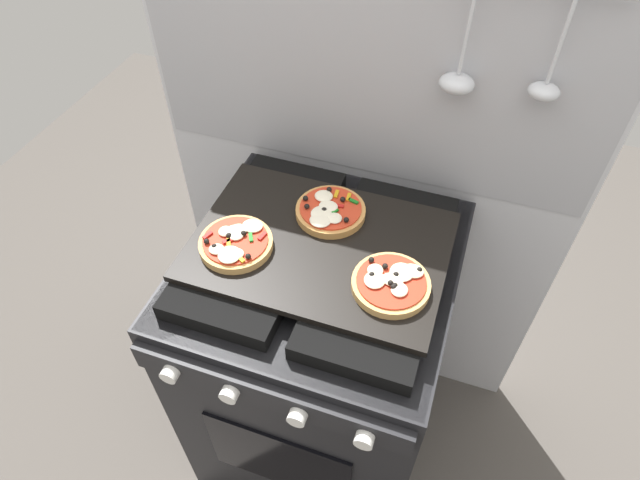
# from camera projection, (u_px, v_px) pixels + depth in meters

# --- Properties ---
(ground_plane) EXTENTS (4.00, 4.00, 0.00)m
(ground_plane) POSITION_uv_depth(u_px,v_px,m) (320.00, 425.00, 1.81)
(ground_plane) COLOR #4C4742
(kitchen_backsplash) EXTENTS (1.10, 0.09, 1.55)m
(kitchen_backsplash) POSITION_uv_depth(u_px,v_px,m) (361.00, 190.00, 1.45)
(kitchen_backsplash) COLOR silver
(kitchen_backsplash) RESTS_ON ground_plane
(stove) EXTENTS (0.60, 0.64, 0.90)m
(stove) POSITION_uv_depth(u_px,v_px,m) (320.00, 357.00, 1.48)
(stove) COLOR black
(stove) RESTS_ON ground_plane
(baking_tray) EXTENTS (0.54, 0.38, 0.02)m
(baking_tray) POSITION_uv_depth(u_px,v_px,m) (320.00, 246.00, 1.15)
(baking_tray) COLOR black
(baking_tray) RESTS_ON stove
(pizza_left) EXTENTS (0.16, 0.16, 0.03)m
(pizza_left) POSITION_uv_depth(u_px,v_px,m) (236.00, 242.00, 1.13)
(pizza_left) COLOR tan
(pizza_left) RESTS_ON baking_tray
(pizza_right) EXTENTS (0.16, 0.16, 0.03)m
(pizza_right) POSITION_uv_depth(u_px,v_px,m) (391.00, 283.00, 1.05)
(pizza_right) COLOR tan
(pizza_right) RESTS_ON baking_tray
(pizza_center) EXTENTS (0.16, 0.16, 0.03)m
(pizza_center) POSITION_uv_depth(u_px,v_px,m) (330.00, 211.00, 1.19)
(pizza_center) COLOR #C18947
(pizza_center) RESTS_ON baking_tray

